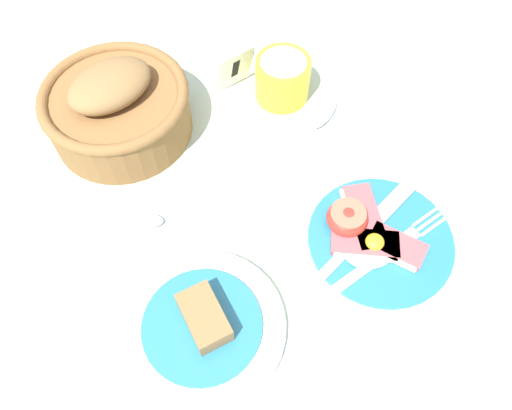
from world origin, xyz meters
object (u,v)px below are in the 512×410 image
at_px(teaspoon_near_cup, 316,125).
at_px(number_card, 230,65).
at_px(sugar_cup, 283,78).
at_px(bread_plate, 203,326).
at_px(bread_basket, 117,107).
at_px(teaspoon_by_saucer, 158,221).
at_px(breakfast_plate, 376,240).

bearing_deg(teaspoon_near_cup, number_card, 84.71).
bearing_deg(teaspoon_near_cup, sugar_cup, 66.86).
xyz_separation_m(bread_plate, sugar_cup, (0.24, 0.29, 0.03)).
bearing_deg(bread_basket, teaspoon_near_cup, -24.04).
xyz_separation_m(teaspoon_by_saucer, teaspoon_near_cup, (0.26, 0.06, 0.00)).
relative_size(sugar_cup, number_card, 1.10).
bearing_deg(sugar_cup, teaspoon_by_saucer, -151.31).
bearing_deg(sugar_cup, number_card, 137.50).
xyz_separation_m(sugar_cup, bread_basket, (-0.24, 0.04, 0.01)).
bearing_deg(teaspoon_near_cup, bread_basket, 120.61).
distance_m(breakfast_plate, bread_plate, 0.24).
relative_size(sugar_cup, bread_basket, 0.40).
bearing_deg(number_card, bread_plate, -129.18).
height_order(breakfast_plate, bread_basket, bread_basket).
bearing_deg(teaspoon_by_saucer, teaspoon_near_cup, -138.62).
distance_m(bread_plate, teaspoon_by_saucer, 0.15).
bearing_deg(breakfast_plate, bread_basket, 126.37).
bearing_deg(number_card, teaspoon_near_cup, -70.98).
height_order(breakfast_plate, teaspoon_near_cup, breakfast_plate).
bearing_deg(bread_basket, number_card, 6.18).
xyz_separation_m(breakfast_plate, teaspoon_by_saucer, (-0.24, 0.14, -0.01)).
bearing_deg(bread_plate, breakfast_plate, 2.58).
distance_m(sugar_cup, number_card, 0.08).
distance_m(bread_basket, teaspoon_near_cup, 0.28).
bearing_deg(bread_plate, bread_basket, 88.94).
relative_size(sugar_cup, teaspoon_by_saucer, 0.45).
bearing_deg(bread_plate, number_card, 61.85).
relative_size(bread_plate, bread_basket, 0.93).
xyz_separation_m(bread_basket, teaspoon_near_cup, (0.25, -0.11, -0.04)).
distance_m(breakfast_plate, number_card, 0.34).
xyz_separation_m(bread_plate, bread_basket, (0.01, 0.32, 0.04)).
relative_size(bread_plate, teaspoon_near_cup, 1.13).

